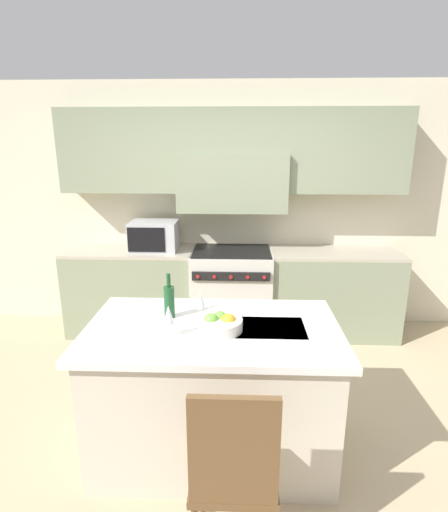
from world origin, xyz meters
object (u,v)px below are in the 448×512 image
(range_stove, at_px, (231,292))
(fruit_bowl, at_px, (220,323))
(microwave, at_px, (154,236))
(island_chair, at_px, (234,470))
(wine_bottle, at_px, (169,301))
(wine_glass_near, at_px, (169,316))
(wine_glass_far, at_px, (200,300))

(range_stove, distance_m, fruit_bowl, 1.94)
(range_stove, height_order, microwave, microwave)
(microwave, xyz_separation_m, island_chair, (0.89, -2.63, -0.52))
(microwave, height_order, wine_bottle, microwave)
(microwave, xyz_separation_m, wine_bottle, (0.45, -1.71, -0.05))
(range_stove, height_order, fruit_bowl, fruit_bowl)
(fruit_bowl, bearing_deg, island_chair, -82.34)
(fruit_bowl, bearing_deg, microwave, 112.80)
(microwave, distance_m, wine_glass_near, 2.05)
(microwave, distance_m, fruit_bowl, 2.05)
(fruit_bowl, bearing_deg, wine_bottle, 152.53)
(fruit_bowl, bearing_deg, range_stove, 88.79)
(island_chair, relative_size, wine_glass_near, 5.25)
(wine_glass_near, bearing_deg, range_stove, 80.21)
(wine_bottle, xyz_separation_m, fruit_bowl, (0.34, -0.18, -0.07))
(island_chair, distance_m, wine_glass_far, 1.04)
(wine_bottle, relative_size, wine_glass_far, 1.55)
(microwave, bearing_deg, island_chair, -71.22)
(wine_bottle, relative_size, wine_glass_near, 1.55)
(wine_glass_near, bearing_deg, island_chair, -58.19)
(range_stove, bearing_deg, wine_bottle, -102.76)
(range_stove, distance_m, wine_glass_far, 1.83)
(island_chair, bearing_deg, fruit_bowl, 97.66)
(range_stove, relative_size, island_chair, 0.91)
(island_chair, bearing_deg, wine_glass_near, 121.81)
(wine_glass_near, xyz_separation_m, fruit_bowl, (0.30, 0.10, -0.09))
(island_chair, xyz_separation_m, wine_glass_far, (-0.23, 0.89, 0.49))
(island_chair, distance_m, wine_glass_near, 0.90)
(island_chair, distance_m, wine_bottle, 1.12)
(microwave, relative_size, wine_bottle, 1.63)
(range_stove, xyz_separation_m, wine_bottle, (-0.38, -1.69, 0.57))
(wine_bottle, distance_m, wine_glass_near, 0.28)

